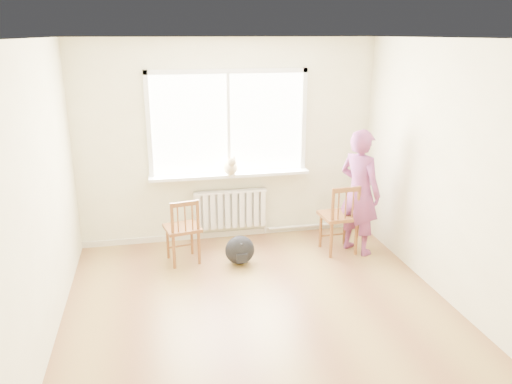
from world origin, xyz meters
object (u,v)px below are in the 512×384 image
chair_left (183,231)px  person (360,192)px  chair_right (341,219)px  cat (230,166)px  backpack (240,250)px

chair_left → person: person is taller
chair_left → person: 2.27m
chair_left → chair_right: bearing=165.7°
chair_right → cat: bearing=-29.7°
chair_right → person: (0.24, -0.00, 0.34)m
chair_left → person: size_ratio=0.52×
person → chair_right: bearing=59.1°
person → backpack: bearing=62.3°
chair_right → chair_left: bearing=-6.6°
cat → backpack: bearing=-90.5°
backpack → chair_left: bearing=165.2°
cat → backpack: cat is taller
chair_left → backpack: bearing=153.9°
chair_left → chair_right: 2.01m
chair_right → backpack: size_ratio=2.53×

